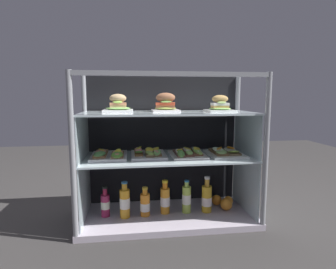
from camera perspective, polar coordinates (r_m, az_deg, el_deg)
ground_plane at (r=1.98m, az=-0.00°, el=-16.85°), size 6.00×6.00×0.02m
case_base_deck at (r=1.97m, az=-0.00°, el=-16.07°), size 1.14×0.50×0.04m
case_frame at (r=1.96m, az=-0.55°, el=-1.03°), size 1.14×0.50×0.95m
riser_lower_tier at (r=1.89m, az=-0.00°, el=-10.33°), size 1.07×0.44×0.38m
shelf_lower_glass at (r=1.84m, az=-0.00°, el=-4.60°), size 1.09×0.45×0.01m
riser_upper_tier at (r=1.82m, az=-0.00°, el=-0.17°), size 1.07×0.44×0.28m
shelf_upper_glass at (r=1.80m, az=-0.00°, el=4.36°), size 1.09×0.45×0.01m
plated_roll_sandwich_far_left at (r=1.84m, az=-10.03°, el=5.75°), size 0.19×0.19×0.12m
plated_roll_sandwich_far_right at (r=1.86m, az=-0.49°, el=6.18°), size 0.17×0.17×0.12m
plated_roll_sandwich_near_right_corner at (r=1.86m, az=10.41°, el=5.71°), size 0.17×0.17×0.11m
open_sandwich_tray_near_left_corner at (r=1.84m, az=-11.84°, el=-4.01°), size 0.22×0.29×0.06m
open_sandwich_tray_mid_right at (r=1.85m, az=-4.00°, el=-3.76°), size 0.22×0.29×0.06m
open_sandwich_tray_right_of_center at (r=1.87m, az=4.04°, el=-3.71°), size 0.22×0.29×0.06m
open_sandwich_tray_mid_left at (r=1.91m, az=11.35°, el=-3.57°), size 0.22×0.29×0.06m
juice_bottle_back_right at (r=1.93m, az=-12.51°, el=-13.57°), size 0.06×0.06×0.20m
juice_bottle_front_right_end at (r=1.89m, az=-8.70°, el=-13.35°), size 0.07×0.07×0.24m
juice_bottle_near_post at (r=1.91m, az=-4.63°, el=-13.85°), size 0.06×0.06×0.19m
juice_bottle_tucked_behind at (r=1.93m, az=-0.60°, el=-12.99°), size 0.06×0.06×0.22m
juice_bottle_front_fourth at (r=1.94m, az=3.78°, el=-12.80°), size 0.06×0.06×0.22m
juice_bottle_back_left at (r=1.97m, az=7.80°, el=-12.62°), size 0.07×0.07×0.24m
orange_fruit_beside_bottles at (r=2.12m, az=12.01°, el=-12.93°), size 0.07×0.07×0.07m
orange_fruit_near_left_post at (r=2.03m, az=11.67°, el=-13.62°), size 0.08×0.08×0.08m
orange_fruit_rolled_forward at (r=2.11m, az=9.74°, el=-12.87°), size 0.07×0.07×0.07m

